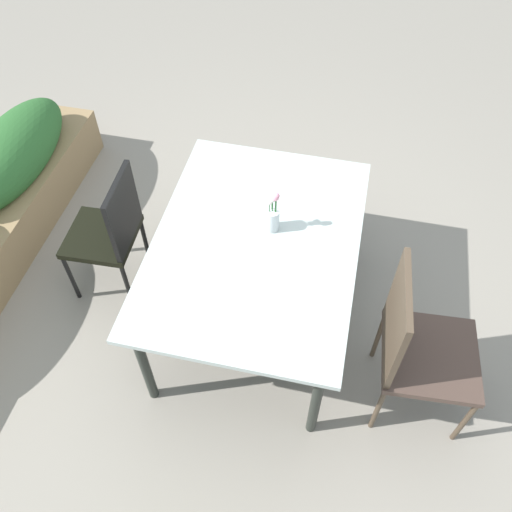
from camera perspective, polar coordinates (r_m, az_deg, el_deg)
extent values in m
plane|color=gray|center=(3.51, -0.86, -5.39)|extent=(12.00, 12.00, 0.00)
cube|color=silver|center=(2.90, 0.00, 1.41)|extent=(1.50, 1.10, 0.03)
cube|color=#232823|center=(2.92, 0.00, 1.07)|extent=(1.47, 1.07, 0.02)
cylinder|color=#232823|center=(2.83, 6.37, -15.07)|extent=(0.05, 0.05, 0.70)
cylinder|color=#232823|center=(3.58, 9.50, 4.27)|extent=(0.05, 0.05, 0.70)
cylinder|color=#232823|center=(2.96, -11.72, -11.32)|extent=(0.05, 0.05, 0.70)
cylinder|color=#232823|center=(3.68, -4.75, 6.57)|extent=(0.05, 0.05, 0.70)
cube|color=#4E3B32|center=(2.94, 17.98, -10.00)|extent=(0.52, 0.52, 0.04)
cube|color=#4C3D2D|center=(2.66, 14.65, -6.64)|extent=(0.46, 0.06, 0.54)
cylinder|color=#4C3D2D|center=(3.30, 20.59, -8.94)|extent=(0.03, 0.03, 0.45)
cylinder|color=#4C3D2D|center=(3.10, 21.24, -16.04)|extent=(0.03, 0.03, 0.45)
cylinder|color=#4C3D2D|center=(3.21, 12.86, -8.25)|extent=(0.03, 0.03, 0.45)
cylinder|color=#4C3D2D|center=(3.00, 12.77, -15.54)|extent=(0.03, 0.03, 0.45)
cube|color=black|center=(3.44, -16.07, 2.04)|extent=(0.43, 0.43, 0.04)
cube|color=black|center=(3.19, -13.88, 4.47)|extent=(0.39, 0.05, 0.47)
cylinder|color=black|center=(3.58, -19.02, -2.14)|extent=(0.03, 0.03, 0.42)
cylinder|color=black|center=(3.77, -16.96, 2.28)|extent=(0.03, 0.03, 0.42)
cylinder|color=black|center=(3.44, -13.48, -3.07)|extent=(0.03, 0.03, 0.42)
cylinder|color=black|center=(3.64, -11.66, 1.57)|extent=(0.03, 0.03, 0.42)
cylinder|color=silver|center=(2.90, 1.72, 3.85)|extent=(0.08, 0.08, 0.14)
cylinder|color=#2D662D|center=(2.82, 2.06, 5.17)|extent=(0.01, 0.01, 0.15)
sphere|color=pink|center=(2.77, 2.10, 6.21)|extent=(0.04, 0.04, 0.04)
cylinder|color=#2D662D|center=(2.84, 1.42, 4.97)|extent=(0.01, 0.01, 0.11)
sphere|color=white|center=(2.80, 1.44, 5.75)|extent=(0.03, 0.03, 0.03)
cylinder|color=#2D662D|center=(2.82, 2.14, 5.25)|extent=(0.01, 0.01, 0.16)
sphere|color=pink|center=(2.76, 2.19, 6.39)|extent=(0.03, 0.03, 0.03)
cylinder|color=#2D662D|center=(2.83, 1.76, 5.12)|extent=(0.01, 0.01, 0.13)
sphere|color=white|center=(2.79, 1.79, 6.01)|extent=(0.03, 0.03, 0.03)
cylinder|color=#2D662D|center=(2.85, 1.70, 5.32)|extent=(0.01, 0.00, 0.12)
sphere|color=pink|center=(2.80, 1.73, 6.20)|extent=(0.03, 0.03, 0.03)
ellipsoid|color=#2D662D|center=(4.14, -24.36, 9.93)|extent=(1.18, 0.46, 0.40)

